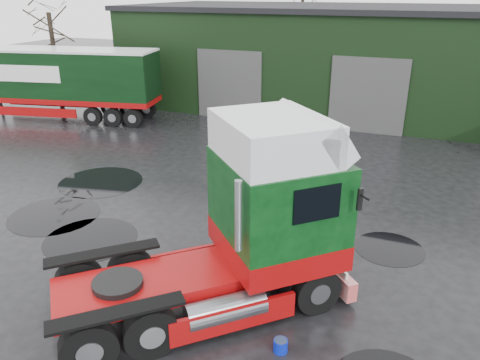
% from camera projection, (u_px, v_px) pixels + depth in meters
% --- Properties ---
extents(ground, '(100.00, 100.00, 0.00)m').
position_uv_depth(ground, '(232.00, 246.00, 14.31)').
color(ground, black).
extents(warehouse, '(32.40, 12.40, 6.30)m').
position_uv_depth(warehouse, '(383.00, 59.00, 29.58)').
color(warehouse, black).
rests_on(warehouse, ground).
extents(hero_tractor, '(7.70, 7.53, 4.70)m').
position_uv_depth(hero_tractor, '(194.00, 222.00, 10.73)').
color(hero_tractor, '#093410').
rests_on(hero_tractor, ground).
extents(trailer_left, '(13.61, 5.39, 4.14)m').
position_uv_depth(trailer_left, '(47.00, 84.00, 27.60)').
color(trailer_left, silver).
rests_on(trailer_left, ground).
extents(wash_bucket, '(0.39, 0.39, 0.29)m').
position_uv_depth(wash_bucket, '(281.00, 346.00, 10.13)').
color(wash_bucket, '#081AB2').
rests_on(wash_bucket, ground).
extents(tree_left, '(4.40, 4.40, 8.50)m').
position_uv_depth(tree_left, '(53.00, 41.00, 28.83)').
color(tree_left, black).
rests_on(tree_left, ground).
extents(tree_back_a, '(4.40, 4.40, 9.50)m').
position_uv_depth(tree_back_a, '(302.00, 20.00, 40.30)').
color(tree_back_a, black).
rests_on(tree_back_a, ground).
extents(puddle_0, '(2.92, 2.92, 0.01)m').
position_uv_depth(puddle_0, '(91.00, 239.00, 14.72)').
color(puddle_0, black).
rests_on(puddle_0, ground).
extents(puddle_1, '(2.10, 2.10, 0.01)m').
position_uv_depth(puddle_1, '(389.00, 249.00, 14.18)').
color(puddle_1, black).
rests_on(puddle_1, ground).
extents(puddle_2, '(3.36, 3.36, 0.01)m').
position_uv_depth(puddle_2, '(101.00, 182.00, 19.04)').
color(puddle_2, black).
rests_on(puddle_2, ground).
extents(puddle_4, '(3.10, 3.10, 0.01)m').
position_uv_depth(puddle_4, '(55.00, 215.00, 16.25)').
color(puddle_4, black).
rests_on(puddle_4, ground).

